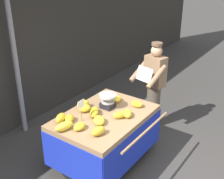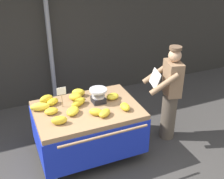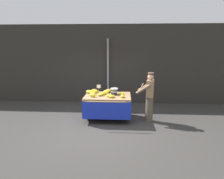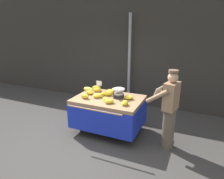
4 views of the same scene
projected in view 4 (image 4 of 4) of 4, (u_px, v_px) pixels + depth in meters
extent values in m
plane|color=#383533|center=(81.00, 147.00, 4.48)|extent=(60.00, 60.00, 0.00)
cube|color=#2D2B26|center=(129.00, 50.00, 6.61)|extent=(16.00, 0.24, 3.50)
cylinder|color=gray|center=(129.00, 62.00, 6.39)|extent=(0.09, 0.09, 2.89)
cube|color=#93704C|center=(108.00, 99.00, 4.91)|extent=(1.60, 1.12, 0.08)
cylinder|color=black|center=(83.00, 112.00, 5.32)|extent=(0.05, 0.80, 0.80)
cylinder|color=#B7B7BC|center=(82.00, 111.00, 5.33)|extent=(0.01, 0.14, 0.14)
cylinder|color=black|center=(137.00, 122.00, 4.77)|extent=(0.05, 0.80, 0.80)
cylinder|color=#B7B7BC|center=(138.00, 122.00, 4.76)|extent=(0.01, 0.14, 0.14)
cylinder|color=#4C4742|center=(116.00, 109.00, 5.46)|extent=(0.05, 0.05, 0.81)
cube|color=#192DB2|center=(98.00, 122.00, 4.52)|extent=(1.60, 0.02, 0.60)
cube|color=#192DB2|center=(117.00, 105.00, 5.50)|extent=(1.60, 0.02, 0.60)
cube|color=#192DB2|center=(81.00, 107.00, 5.32)|extent=(0.02, 1.12, 0.60)
cube|color=#192DB2|center=(140.00, 118.00, 4.71)|extent=(0.02, 1.12, 0.60)
cylinder|color=#93704C|center=(94.00, 110.00, 4.26)|extent=(1.28, 0.04, 0.04)
cube|color=black|center=(119.00, 96.00, 4.88)|extent=(0.20, 0.20, 0.09)
cylinder|color=#B7B7BC|center=(119.00, 92.00, 4.85)|extent=(0.02, 0.02, 0.11)
cylinder|color=#B7B7BC|center=(119.00, 89.00, 4.83)|extent=(0.28, 0.28, 0.04)
cylinder|color=#B7B7BC|center=(119.00, 94.00, 4.86)|extent=(0.21, 0.21, 0.03)
cylinder|color=#997A51|center=(99.00, 90.00, 5.15)|extent=(0.01, 0.01, 0.22)
cube|color=white|center=(99.00, 83.00, 5.09)|extent=(0.14, 0.01, 0.12)
ellipsoid|color=gold|center=(85.00, 96.00, 4.84)|extent=(0.24, 0.17, 0.12)
ellipsoid|color=yellow|center=(98.00, 96.00, 4.90)|extent=(0.28, 0.28, 0.10)
ellipsoid|color=gold|center=(106.00, 99.00, 4.65)|extent=(0.24, 0.21, 0.11)
ellipsoid|color=gold|center=(90.00, 93.00, 5.13)|extent=(0.21, 0.15, 0.10)
ellipsoid|color=gold|center=(107.00, 94.00, 5.03)|extent=(0.31, 0.26, 0.11)
ellipsoid|color=gold|center=(97.00, 90.00, 5.33)|extent=(0.24, 0.21, 0.10)
ellipsoid|color=yellow|center=(88.00, 89.00, 5.32)|extent=(0.31, 0.18, 0.13)
ellipsoid|color=gold|center=(115.00, 90.00, 5.25)|extent=(0.25, 0.20, 0.13)
ellipsoid|color=gold|center=(109.00, 101.00, 4.54)|extent=(0.26, 0.24, 0.10)
ellipsoid|color=gold|center=(125.00, 103.00, 4.45)|extent=(0.14, 0.20, 0.10)
ellipsoid|color=gold|center=(111.00, 91.00, 5.20)|extent=(0.24, 0.20, 0.11)
ellipsoid|color=gold|center=(96.00, 88.00, 5.44)|extent=(0.25, 0.19, 0.13)
ellipsoid|color=yellow|center=(129.00, 97.00, 4.80)|extent=(0.24, 0.20, 0.10)
cylinder|color=brown|center=(168.00, 128.00, 4.39)|extent=(0.26, 0.26, 0.88)
cube|color=#8C6B4C|center=(171.00, 96.00, 4.16)|extent=(0.31, 0.42, 0.58)
sphere|color=tan|center=(173.00, 77.00, 4.04)|extent=(0.21, 0.21, 0.21)
cylinder|color=brown|center=(174.00, 71.00, 4.00)|extent=(0.20, 0.20, 0.05)
cylinder|color=#8C6B4C|center=(157.00, 96.00, 4.12)|extent=(0.49, 0.20, 0.37)
cylinder|color=#8C6B4C|center=(166.00, 91.00, 4.44)|extent=(0.49, 0.20, 0.37)
cube|color=silver|center=(158.00, 93.00, 4.33)|extent=(0.17, 0.35, 0.25)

